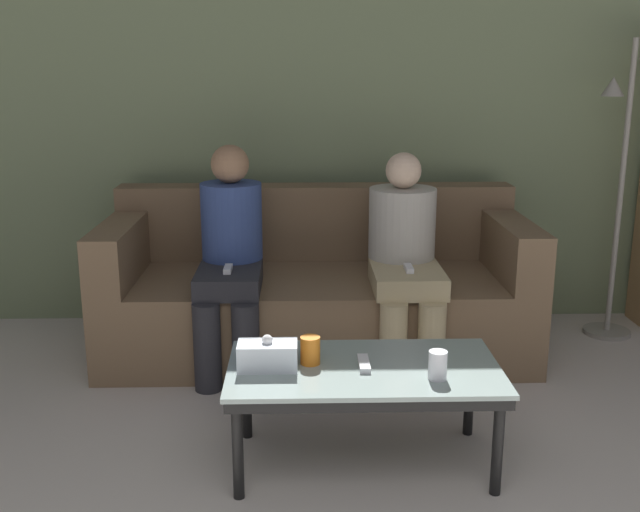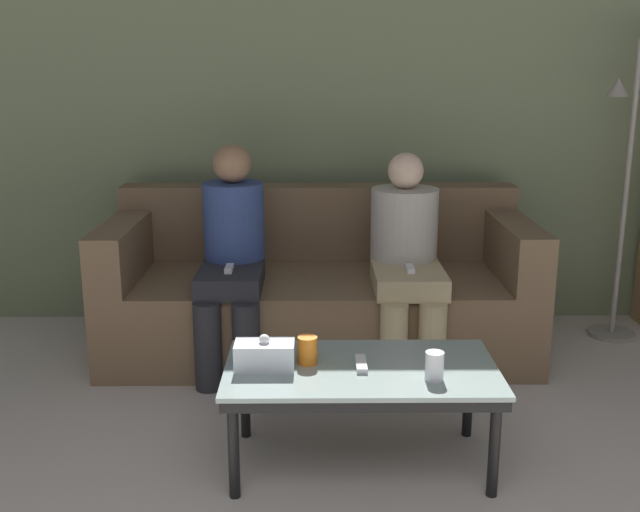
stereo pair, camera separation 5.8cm
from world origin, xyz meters
name	(u,v)px [view 2 (the right image)]	position (x,y,z in m)	size (l,w,h in m)	color
wall_back	(318,99)	(0.00, 4.01, 1.30)	(12.00, 0.06, 2.60)	#707F5B
couch	(319,292)	(0.00, 3.48, 0.31)	(2.20, 0.92, 0.84)	brown
coffee_table	(361,377)	(0.15, 2.24, 0.36)	(1.02, 0.55, 0.40)	#8C9E99
cup_near_left	(308,350)	(-0.05, 2.27, 0.46)	(0.07, 0.07, 0.11)	orange
cup_near_right	(434,366)	(0.40, 2.11, 0.46)	(0.07, 0.07, 0.11)	silver
tissue_box	(265,355)	(-0.21, 2.23, 0.45)	(0.22, 0.12, 0.13)	silver
game_remote	(361,364)	(0.15, 2.24, 0.41)	(0.04, 0.15, 0.02)	white
standing_lamp	(632,158)	(1.68, 3.64, 1.00)	(0.31, 0.26, 1.64)	gray
seated_person_left_end	(232,252)	(-0.43, 3.26, 0.59)	(0.31, 0.66, 1.11)	#28282D
seated_person_mid_left	(406,254)	(0.43, 3.26, 0.57)	(0.34, 0.69, 1.07)	tan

